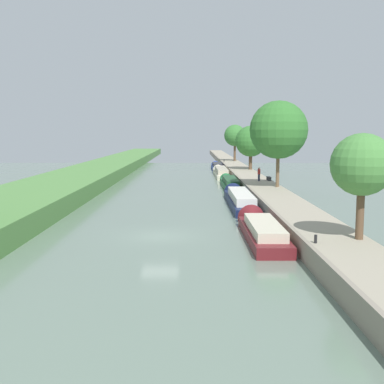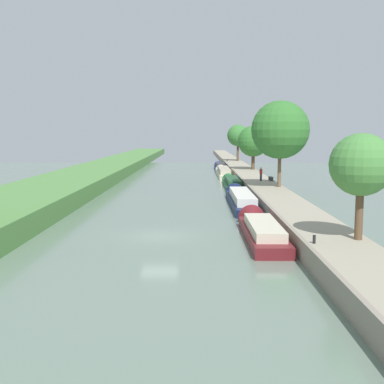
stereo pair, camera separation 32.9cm
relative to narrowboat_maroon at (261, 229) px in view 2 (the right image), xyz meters
name	(u,v)px [view 2 (the right image)]	position (x,y,z in m)	size (l,w,h in m)	color
ground_plane	(160,236)	(-6.77, 0.21, -0.52)	(160.00, 160.00, 0.00)	slate
right_towpath	(311,228)	(3.41, 0.21, 0.06)	(3.61, 260.00, 1.15)	#9E937F
stone_quay	(282,228)	(1.48, 0.21, 0.09)	(0.25, 260.00, 1.20)	gray
narrowboat_maroon	(261,229)	(0.00, 0.00, 0.00)	(2.19, 11.40, 2.08)	maroon
narrowboat_navy	(241,199)	(0.01, 14.57, 0.06)	(2.12, 15.08, 2.07)	#141E42
narrowboat_green	(232,183)	(0.26, 30.20, 0.00)	(1.85, 13.67, 1.81)	#1E6033
narrowboat_cream	(223,172)	(0.09, 46.62, 0.06)	(1.97, 16.29, 2.01)	beige
narrowboat_blue	(220,166)	(0.17, 60.81, 0.00)	(1.90, 10.94, 1.81)	#283D93
tree_rightbank_near	(361,165)	(4.53, -5.81, 4.69)	(3.38, 3.38, 5.78)	brown
tree_rightbank_midnear	(280,130)	(4.58, 19.75, 6.73)	(6.17, 6.17, 9.19)	brown
tree_rightbank_midfar	(253,141)	(4.69, 44.69, 5.09)	(4.89, 4.89, 6.92)	brown
tree_rightbank_far	(238,136)	(4.26, 68.13, 5.87)	(4.43, 4.43, 7.48)	brown
person_walking	(261,174)	(3.50, 26.28, 1.51)	(0.34, 0.34, 1.66)	#282D42
mooring_bollard_near	(314,239)	(1.90, -6.78, 0.86)	(0.16, 0.16, 0.45)	black
mooring_bollard_far	(227,160)	(1.90, 65.77, 0.86)	(0.16, 0.16, 0.45)	black
park_bench	(271,178)	(4.76, 26.65, 0.98)	(0.44, 1.50, 0.47)	#333338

